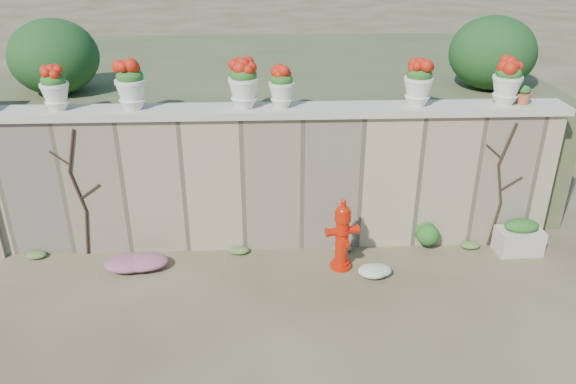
{
  "coord_description": "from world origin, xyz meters",
  "views": [
    {
      "loc": [
        -0.1,
        -5.5,
        4.31
      ],
      "look_at": [
        0.2,
        1.4,
        1.02
      ],
      "focal_mm": 35.0,
      "sensor_mm": 36.0,
      "label": 1
    }
  ],
  "objects_px": {
    "fire_hydrant": "(342,234)",
    "urn_pot_0": "(55,89)",
    "planter_box": "(519,237)",
    "terracotta_pot": "(523,96)"
  },
  "relations": [
    {
      "from": "fire_hydrant",
      "to": "urn_pot_0",
      "type": "height_order",
      "value": "urn_pot_0"
    },
    {
      "from": "urn_pot_0",
      "to": "terracotta_pot",
      "type": "distance_m",
      "value": 6.26
    },
    {
      "from": "fire_hydrant",
      "to": "planter_box",
      "type": "xyz_separation_m",
      "value": [
        2.62,
        0.29,
        -0.28
      ]
    },
    {
      "from": "urn_pot_0",
      "to": "terracotta_pot",
      "type": "relative_size",
      "value": 2.34
    },
    {
      "from": "urn_pot_0",
      "to": "terracotta_pot",
      "type": "xyz_separation_m",
      "value": [
        6.25,
        -0.0,
        -0.17
      ]
    },
    {
      "from": "fire_hydrant",
      "to": "terracotta_pot",
      "type": "xyz_separation_m",
      "value": [
        2.5,
        0.73,
        1.69
      ]
    },
    {
      "from": "fire_hydrant",
      "to": "urn_pot_0",
      "type": "distance_m",
      "value": 4.25
    },
    {
      "from": "planter_box",
      "to": "terracotta_pot",
      "type": "relative_size",
      "value": 2.65
    },
    {
      "from": "planter_box",
      "to": "urn_pot_0",
      "type": "distance_m",
      "value": 6.73
    },
    {
      "from": "fire_hydrant",
      "to": "planter_box",
      "type": "distance_m",
      "value": 2.65
    }
  ]
}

